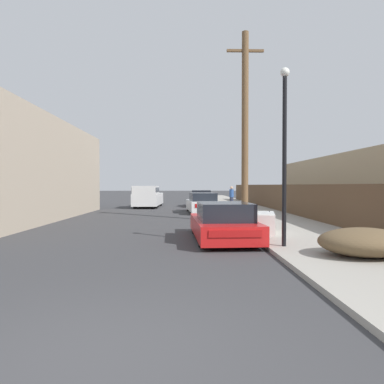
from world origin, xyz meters
name	(u,v)px	position (x,y,z in m)	size (l,w,h in m)	color
ground_plane	(99,361)	(0.00, 0.00, 0.00)	(220.00, 220.00, 0.00)	#38383A
sidewalk_curb	(240,207)	(5.30, 23.50, 0.06)	(4.20, 63.00, 0.12)	#9E998E
discarded_fridge	(264,223)	(3.75, 8.64, 0.48)	(1.07, 1.85, 0.75)	silver
parked_sports_car_red	(223,223)	(2.16, 7.82, 0.57)	(2.08, 4.67, 1.26)	red
car_parked_mid	(202,203)	(2.05, 19.19, 0.63)	(2.16, 4.76, 1.33)	silver
car_parked_far	(201,199)	(2.31, 25.95, 0.65)	(2.04, 4.55, 1.40)	#5B1E19
pickup_truck	(148,197)	(-2.18, 24.73, 0.89)	(2.10, 5.57, 1.78)	silver
utility_pole	(245,125)	(3.82, 13.10, 4.79)	(1.80, 0.33, 9.15)	brown
street_lamp	(284,144)	(3.68, 5.97, 2.99)	(0.26, 0.26, 4.98)	black
brush_pile	(364,242)	(5.22, 4.59, 0.46)	(2.19, 1.77, 0.68)	brown
wooden_fence	(278,197)	(7.25, 19.78, 1.00)	(0.08, 37.65, 1.76)	brown
pedestrian	(232,197)	(4.53, 23.06, 0.95)	(0.34, 0.34, 1.62)	#282D42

